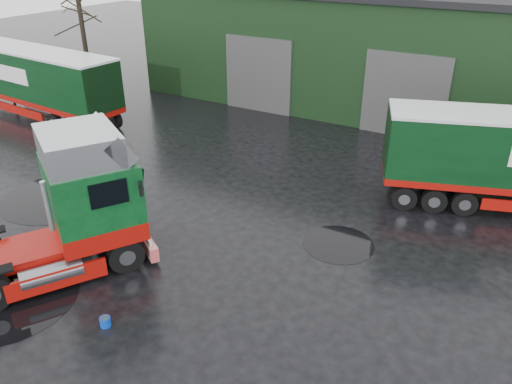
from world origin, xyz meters
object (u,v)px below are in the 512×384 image
trailer_left (33,83)px  tree_left (81,21)px  hero_tractor (23,212)px  warehouse (437,49)px  wash_bucket (105,322)px

trailer_left → tree_left: 5.56m
hero_tractor → trailer_left: size_ratio=0.57×
warehouse → wash_bucket: bearing=-96.5°
hero_tractor → tree_left: tree_left is taller
warehouse → tree_left: (-19.00, -8.00, 1.09)m
warehouse → trailer_left: warehouse is taller
wash_bucket → hero_tractor: bearing=169.7°
warehouse → trailer_left: bearing=-144.2°
trailer_left → warehouse: bearing=-50.0°
warehouse → wash_bucket: warehouse is taller
wash_bucket → tree_left: bearing=137.3°
trailer_left → wash_bucket: (15.26, -10.22, -1.69)m
trailer_left → hero_tractor: bearing=-124.6°
hero_tractor → warehouse: bearing=106.1°
wash_bucket → tree_left: 22.65m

